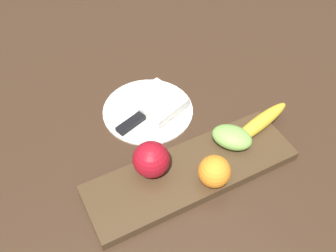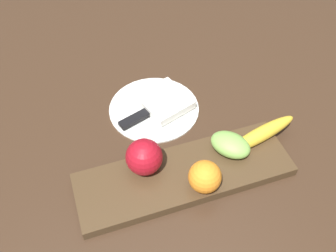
{
  "view_description": "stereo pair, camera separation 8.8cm",
  "coord_description": "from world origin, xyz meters",
  "views": [
    {
      "loc": [
        -0.23,
        -0.39,
        0.72
      ],
      "look_at": [
        0.04,
        0.13,
        0.05
      ],
      "focal_mm": 41.08,
      "sensor_mm": 36.0,
      "label": 1
    },
    {
      "loc": [
        -0.15,
        -0.42,
        0.72
      ],
      "look_at": [
        0.04,
        0.13,
        0.05
      ],
      "focal_mm": 41.08,
      "sensor_mm": 36.0,
      "label": 2
    }
  ],
  "objects": [
    {
      "name": "folded_napkin",
      "position": [
        0.07,
        0.25,
        0.02
      ],
      "size": [
        0.14,
        0.15,
        0.02
      ],
      "primitive_type": "cube",
      "rotation": [
        0.0,
        0.0,
        0.33
      ],
      "color": "white",
      "rests_on": "dinner_plate"
    },
    {
      "name": "grape_bunch",
      "position": [
        0.16,
        0.04,
        0.05
      ],
      "size": [
        0.11,
        0.11,
        0.04
      ],
      "primitive_type": "ellipsoid",
      "rotation": [
        0.0,
        0.0,
        2.25
      ],
      "color": "#85BF55",
      "rests_on": "fruit_tray"
    },
    {
      "name": "apple",
      "position": [
        -0.04,
        0.06,
        0.06
      ],
      "size": [
        0.08,
        0.08,
        0.08
      ],
      "primitive_type": "sphere",
      "color": "#A61120",
      "rests_on": "fruit_tray"
    },
    {
      "name": "dinner_plate",
      "position": [
        0.04,
        0.25,
        0.0
      ],
      "size": [
        0.23,
        0.23,
        0.01
      ],
      "primitive_type": "cylinder",
      "color": "white",
      "rests_on": "ground_plane"
    },
    {
      "name": "knife",
      "position": [
        -0.0,
        0.22,
        0.01
      ],
      "size": [
        0.18,
        0.08,
        0.01
      ],
      "rotation": [
        0.0,
        0.0,
        0.32
      ],
      "color": "silver",
      "rests_on": "dinner_plate"
    },
    {
      "name": "fruit_tray",
      "position": [
        0.04,
        0.02,
        0.01
      ],
      "size": [
        0.48,
        0.15,
        0.02
      ],
      "primitive_type": "cube",
      "color": "#493521",
      "rests_on": "ground_plane"
    },
    {
      "name": "orange_near_apple",
      "position": [
        0.07,
        -0.03,
        0.06
      ],
      "size": [
        0.07,
        0.07,
        0.07
      ],
      "primitive_type": "sphere",
      "color": "orange",
      "rests_on": "fruit_tray"
    },
    {
      "name": "ground_plane",
      "position": [
        0.0,
        0.0,
        0.0
      ],
      "size": [
        2.4,
        2.4,
        0.0
      ],
      "primitive_type": "plane",
      "color": "#3C291B"
    },
    {
      "name": "banana",
      "position": [
        0.24,
        0.05,
        0.04
      ],
      "size": [
        0.2,
        0.08,
        0.03
      ],
      "primitive_type": "ellipsoid",
      "rotation": [
        0.0,
        0.0,
        0.24
      ],
      "color": "yellow",
      "rests_on": "fruit_tray"
    }
  ]
}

